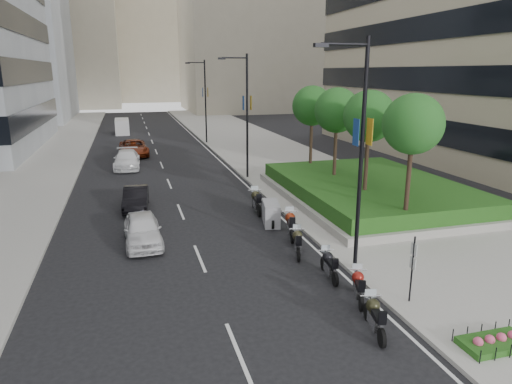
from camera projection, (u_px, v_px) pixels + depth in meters
name	position (u px, v px, depth m)	size (l,w,h in m)	color
ground	(259.00, 296.00, 16.29)	(160.00, 160.00, 0.00)	black
sidewalk_right	(262.00, 149.00, 46.54)	(10.00, 100.00, 0.15)	#9E9B93
sidewalk_left	(39.00, 160.00, 41.04)	(8.00, 100.00, 0.15)	#9E9B93
lane_edge	(211.00, 153.00, 45.17)	(0.12, 100.00, 0.01)	silver
lane_centre	(158.00, 155.00, 43.81)	(0.12, 100.00, 0.01)	silver
building_cream_right	(254.00, 19.00, 91.89)	(28.00, 24.00, 36.00)	#B7AD93
building_cream_left	(55.00, 28.00, 100.28)	(26.00, 24.00, 34.00)	#B7AD93
building_cream_centre	(144.00, 29.00, 123.62)	(30.00, 24.00, 38.00)	#B7AD93
planter	(370.00, 196.00, 28.12)	(10.00, 14.00, 0.40)	#9D9992
hedge	(370.00, 186.00, 27.97)	(9.40, 13.40, 0.80)	#144413
flower_bed	(495.00, 343.00, 13.04)	(2.00, 1.00, 0.20)	#144413
tree_0	(413.00, 125.00, 20.85)	(2.80, 2.80, 6.30)	#332319
tree_1	(369.00, 117.00, 24.57)	(2.80, 2.80, 6.30)	#332319
tree_2	(337.00, 111.00, 28.29)	(2.80, 2.80, 6.30)	#332319
tree_3	(312.00, 106.00, 32.01)	(2.80, 2.80, 6.30)	#332319
lamp_post_0	(358.00, 147.00, 17.01)	(2.34, 0.45, 9.00)	black
lamp_post_1	(245.00, 110.00, 32.83)	(2.34, 0.45, 9.00)	black
lamp_post_2	(204.00, 97.00, 49.58)	(2.34, 0.45, 9.00)	black
parking_sign	(412.00, 266.00, 15.31)	(0.06, 0.32, 2.50)	black
motorcycle_0	(374.00, 316.00, 13.91)	(0.73, 2.01, 1.01)	black
motorcycle_1	(358.00, 286.00, 15.89)	(0.87, 1.90, 0.99)	black
motorcycle_2	(329.00, 265.00, 17.65)	(0.66, 1.97, 0.98)	black
motorcycle_3	(298.00, 242.00, 19.92)	(0.83, 1.99, 1.02)	black
motorcycle_4	(290.00, 225.00, 21.99)	(0.87, 2.28, 1.15)	black
motorcycle_5	(271.00, 213.00, 23.84)	(1.16, 2.05, 1.17)	black
motorcycle_6	(256.00, 201.00, 25.91)	(0.79, 2.38, 1.18)	black
car_a	(143.00, 230.00, 21.08)	(1.65, 4.10, 1.40)	silver
car_b	(136.00, 198.00, 26.49)	(1.36, 3.90, 1.28)	black
car_c	(127.00, 160.00, 37.71)	(2.04, 5.02, 1.46)	white
car_d	(134.00, 148.00, 43.37)	(2.49, 5.40, 1.50)	#66200C
delivery_van	(122.00, 127.00, 58.47)	(1.73, 4.48, 1.87)	silver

